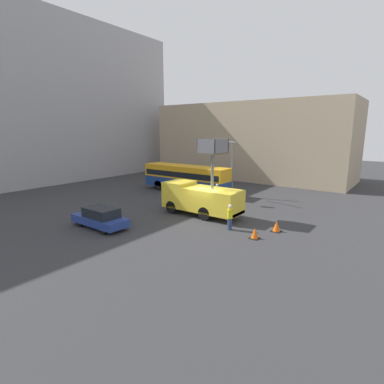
{
  "coord_description": "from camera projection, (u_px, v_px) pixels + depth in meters",
  "views": [
    {
      "loc": [
        -18.88,
        -13.13,
        7.01
      ],
      "look_at": [
        0.91,
        1.67,
        1.85
      ],
      "focal_mm": 28.0,
      "sensor_mm": 36.0,
      "label": 1
    }
  ],
  "objects": [
    {
      "name": "traffic_light_pole",
      "position": [
        224.0,
        158.0,
        30.43
      ],
      "size": [
        4.01,
        3.76,
        6.12
      ],
      "color": "slate",
      "rests_on": "ground_plane"
    },
    {
      "name": "utility_truck",
      "position": [
        201.0,
        197.0,
        24.77
      ],
      "size": [
        2.41,
        6.77,
        6.31
      ],
      "color": "yellow",
      "rests_on": "ground_plane"
    },
    {
      "name": "ground_plane",
      "position": [
        202.0,
        219.0,
        23.93
      ],
      "size": [
        120.0,
        120.0,
        0.0
      ],
      "primitive_type": "plane",
      "color": "#333335"
    },
    {
      "name": "building_backdrop_far",
      "position": [
        20.0,
        100.0,
        38.49
      ],
      "size": [
        44.0,
        10.0,
        21.57
      ],
      "color": "#9E9EA3",
      "rests_on": "ground_plane"
    },
    {
      "name": "building_backdrop_side",
      "position": [
        252.0,
        141.0,
        44.4
      ],
      "size": [
        10.0,
        28.0,
        10.73
      ],
      "color": "tan",
      "rests_on": "ground_plane"
    },
    {
      "name": "parked_car_curbside",
      "position": [
        100.0,
        217.0,
        21.7
      ],
      "size": [
        1.82,
        4.54,
        1.52
      ],
      "color": "navy",
      "rests_on": "ground_plane"
    },
    {
      "name": "road_worker_directing",
      "position": [
        217.0,
        194.0,
        28.69
      ],
      "size": [
        0.38,
        0.38,
        1.95
      ],
      "rotation": [
        0.0,
        0.0,
        4.42
      ],
      "color": "navy",
      "rests_on": "ground_plane"
    },
    {
      "name": "traffic_cone_mid_road",
      "position": [
        276.0,
        226.0,
        20.95
      ],
      "size": [
        0.67,
        0.67,
        0.76
      ],
      "color": "black",
      "rests_on": "ground_plane"
    },
    {
      "name": "city_bus",
      "position": [
        186.0,
        176.0,
        34.02
      ],
      "size": [
        2.47,
        10.62,
        3.02
      ],
      "rotation": [
        0.0,
        0.0,
        1.68
      ],
      "color": "navy",
      "rests_on": "ground_plane"
    },
    {
      "name": "traffic_cone_near_truck",
      "position": [
        255.0,
        234.0,
        19.6
      ],
      "size": [
        0.62,
        0.62,
        0.71
      ],
      "color": "black",
      "rests_on": "ground_plane"
    },
    {
      "name": "road_worker_near_truck",
      "position": [
        230.0,
        217.0,
        21.2
      ],
      "size": [
        0.38,
        0.38,
        1.86
      ],
      "rotation": [
        0.0,
        0.0,
        1.34
      ],
      "color": "navy",
      "rests_on": "ground_plane"
    }
  ]
}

